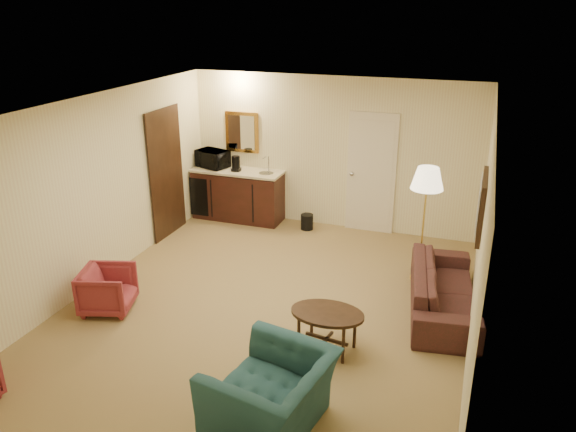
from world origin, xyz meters
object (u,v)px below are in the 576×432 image
Objects in this scene: teal_armchair at (271,384)px; rose_chair_near at (107,288)px; waste_bin at (307,222)px; microwave at (212,157)px; coffee_maker at (236,164)px; floor_lamp at (423,225)px; sofa at (445,283)px; wetbar_cabinet at (238,195)px; coffee_table at (327,330)px.

teal_armchair is 3.03m from rose_chair_near.
microwave is (-1.83, 0.11, 0.97)m from waste_bin.
waste_bin is 1.00× the size of coffee_maker.
floor_lamp reaches higher than rose_chair_near.
teal_armchair is 1.75× the size of rose_chair_near.
floor_lamp is 2.52m from waste_bin.
teal_armchair is 1.98× the size of microwave.
sofa is 3.62× the size of microwave.
coffee_maker is (0.00, -0.06, 0.60)m from wetbar_cabinet.
teal_armchair is at bearing -96.08° from coffee_table.
floor_lamp reaches higher than microwave.
wetbar_cabinet is 0.98× the size of floor_lamp.
microwave is (-0.50, 0.04, 0.65)m from wetbar_cabinet.
sofa is at bearing 164.32° from teal_armchair.
floor_lamp is (3.65, 2.19, 0.52)m from rose_chair_near.
waste_bin is (-1.30, 3.35, -0.11)m from coffee_table.
wetbar_cabinet is 4.32m from coffee_table.
floor_lamp is at bearing -25.74° from coffee_maker.
coffee_table is (2.88, 0.09, -0.08)m from rose_chair_near.
sofa is 1.21× the size of floor_lamp.
floor_lamp is 6.20× the size of waste_bin.
microwave is at bearing 160.84° from floor_lamp.
coffee_maker is (-3.80, 2.04, 0.66)m from sofa.
waste_bin is (-2.08, 1.25, -0.70)m from floor_lamp.
coffee_table is at bearing -68.80° from waste_bin.
sofa is 0.98m from floor_lamp.
waste_bin is at bearing -156.02° from teal_armchair.
teal_armchair reaches higher than rose_chair_near.
coffee_maker is (-3.40, 1.26, 0.22)m from floor_lamp.
microwave is at bearing 175.86° from wetbar_cabinet.
sofa is at bearing -9.12° from microwave.
floor_lamp is 6.18× the size of coffee_maker.
teal_armchair is 0.66× the size of floor_lamp.
microwave is at bearing -138.08° from teal_armchair.
coffee_maker is (0.25, 3.46, 0.74)m from rose_chair_near.
wetbar_cabinet is 2.59× the size of rose_chair_near.
coffee_table is at bearing -57.39° from coffee_maker.
microwave is at bearing 176.68° from waste_bin.
rose_chair_near is 0.76× the size of coffee_table.
microwave reaches higher than coffee_maker.
teal_armchair is at bearing 146.23° from sofa.
coffee_table is 0.50× the size of floor_lamp.
coffee_maker is at bearing 127.96° from coffee_table.
sofa is 4.36m from coffee_maker.
coffee_maker reaches higher than waste_bin.
floor_lamp is (3.40, -1.32, 0.38)m from wetbar_cabinet.
waste_bin is at bearing -41.82° from rose_chair_near.
sofa is at bearing 48.38° from coffee_table.
microwave is (-0.25, 3.55, 0.79)m from rose_chair_near.
teal_armchair is at bearing -104.83° from floor_lamp.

